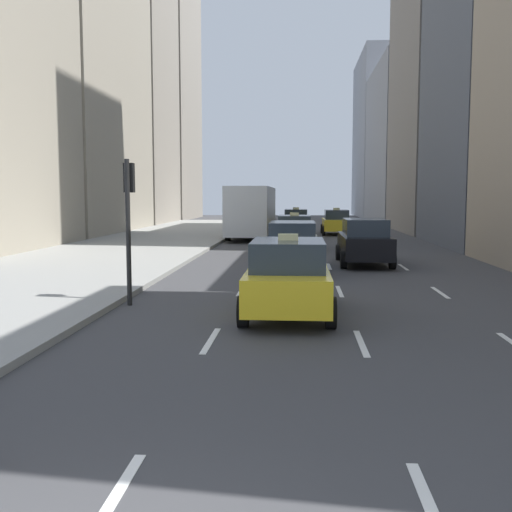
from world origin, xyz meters
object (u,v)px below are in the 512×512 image
sedan_black_near (292,246)px  traffic_light_pole (129,208)px  taxi_lead (288,277)px  sedan_silver_behind (364,241)px  taxi_fourth (294,232)px  taxi_second (296,221)px  city_bus (253,210)px  taxi_third (336,222)px

sedan_black_near → traffic_light_pole: bearing=-119.1°
traffic_light_pole → taxi_lead: bearing=-15.4°
taxi_lead → sedan_silver_behind: taxi_lead is taller
taxi_fourth → sedan_silver_behind: bearing=-66.3°
sedan_silver_behind → taxi_fourth: bearing=113.7°
taxi_lead → taxi_second: bearing=90.0°
taxi_lead → taxi_fourth: same height
sedan_silver_behind → city_bus: city_bus is taller
taxi_third → taxi_lead: bearing=-95.6°
taxi_second → sedan_silver_behind: (2.80, -19.76, 0.04)m
city_bus → taxi_third: bearing=26.6°
taxi_fourth → sedan_black_near: 8.48m
taxi_second → sedan_black_near: (-0.00, -21.87, 0.03)m
taxi_lead → sedan_black_near: size_ratio=0.89×
taxi_lead → taxi_fourth: 16.67m
taxi_second → sedan_silver_behind: bearing=-81.9°
taxi_fourth → sedan_black_near: (-0.00, -8.48, 0.03)m
city_bus → sedan_silver_behind: bearing=-70.0°
city_bus → sedan_black_near: bearing=-80.9°
taxi_second → city_bus: 5.27m
taxi_second → traffic_light_pole: traffic_light_pole is taller
sedan_black_near → city_bus: 17.75m
taxi_second → taxi_fourth: size_ratio=1.00×
taxi_lead → city_bus: bearing=96.2°
taxi_second → sedan_black_near: bearing=-90.0°
sedan_black_near → city_bus: bearing=99.1°
taxi_lead → city_bus: 25.86m
taxi_lead → sedan_black_near: bearing=90.0°
city_bus → traffic_light_pole: bearing=-92.6°
taxi_third → taxi_second: bearing=151.0°
sedan_black_near → traffic_light_pole: (-3.95, -7.10, 1.50)m
taxi_second → sedan_silver_behind: 19.96m
taxi_third → sedan_black_near: taxi_third is taller
sedan_black_near → city_bus: (-2.81, 17.51, 0.88)m
taxi_lead → taxi_fourth: (0.00, 16.67, 0.00)m
sedan_silver_behind → traffic_light_pole: (-6.75, -9.21, 1.49)m
traffic_light_pole → taxi_second: bearing=82.2°
taxi_third → city_bus: (-5.61, -2.81, 0.91)m
sedan_black_near → taxi_third: bearing=82.2°
sedan_silver_behind → traffic_light_pole: size_ratio=1.31×
taxi_second → traffic_light_pole: bearing=-97.8°
taxi_second → taxi_third: 3.20m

